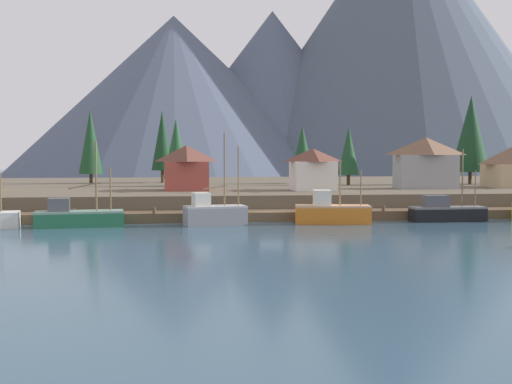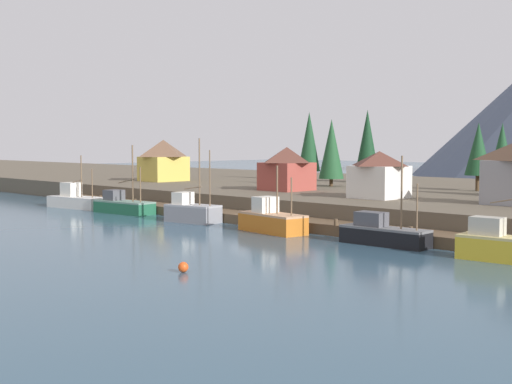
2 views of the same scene
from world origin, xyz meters
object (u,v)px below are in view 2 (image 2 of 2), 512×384
object	(u,v)px
fishing_boat_white	(77,200)
conifer_near_left	(478,149)
house_white	(379,174)
conifer_mid_right	(502,153)
house_red	(287,168)
conifer_mid_left	(331,149)
channel_buoy	(183,267)
fishing_boat_orange	(271,220)
fishing_boat_grey	(192,211)
house_yellow	(163,160)
fishing_boat_black	(383,233)
conifer_near_right	(309,142)
conifer_back_right	(367,140)
fishing_boat_green	(123,205)

from	to	relation	value
fishing_boat_white	conifer_near_left	xyz separation A→B (m)	(38.93, 34.59, 6.79)
house_white	conifer_mid_right	distance (m)	15.33
conifer_mid_right	house_red	bearing A→B (deg)	-154.84
conifer_mid_left	channel_buoy	distance (m)	54.13
fishing_boat_orange	conifer_mid_left	world-z (taller)	conifer_mid_left
channel_buoy	fishing_boat_grey	bearing A→B (deg)	139.46
house_yellow	conifer_near_left	xyz separation A→B (m)	(46.49, 14.58, 1.93)
fishing_boat_orange	conifer_mid_right	world-z (taller)	conifer_mid_right
conifer_mid_left	conifer_mid_right	world-z (taller)	conifer_mid_left
fishing_boat_black	house_red	xyz separation A→B (m)	(-26.67, 16.99, 4.36)
fishing_boat_grey	conifer_mid_left	world-z (taller)	conifer_mid_left
conifer_near_right	conifer_back_right	bearing A→B (deg)	6.34
conifer_near_right	conifer_mid_right	world-z (taller)	conifer_near_right
house_yellow	house_white	bearing A→B (deg)	-4.88
fishing_boat_green	conifer_near_left	bearing A→B (deg)	43.40
fishing_boat_green	house_yellow	bearing A→B (deg)	125.60
house_white	fishing_boat_green	bearing A→B (deg)	-149.20
fishing_boat_black	house_red	size ratio (longest dim) A/B	1.34
fishing_boat_green	fishing_boat_orange	bearing A→B (deg)	-6.44
conifer_back_right	channel_buoy	distance (m)	65.20
conifer_near_right	conifer_mid_left	distance (m)	16.35
fishing_boat_grey	conifer_near_right	world-z (taller)	conifer_near_right
house_yellow	conifer_near_right	distance (m)	23.92
fishing_boat_black	house_red	bearing A→B (deg)	145.94
conifer_mid_left	conifer_near_right	bearing A→B (deg)	141.86
house_red	conifer_near_right	size ratio (longest dim) A/B	0.53
fishing_boat_grey	house_yellow	size ratio (longest dim) A/B	1.34
conifer_mid_right	conifer_back_right	size ratio (longest dim) A/B	0.75
fishing_boat_orange	conifer_near_right	xyz separation A→B (m)	(-28.30, 38.26, 7.65)
fishing_boat_black	conifer_back_right	bearing A→B (deg)	126.09
fishing_boat_orange	house_yellow	world-z (taller)	house_yellow
house_red	conifer_back_right	distance (m)	22.38
house_red	conifer_near_right	world-z (taller)	conifer_near_right
fishing_boat_green	house_yellow	size ratio (longest dim) A/B	1.27
fishing_boat_white	fishing_boat_green	size ratio (longest dim) A/B	1.10
house_red	conifer_near_left	bearing A→B (deg)	42.81
house_yellow	channel_buoy	xyz separation A→B (m)	(53.05, -38.51, -5.54)
conifer_near_right	channel_buoy	xyz separation A→B (m)	(38.42, -57.21, -8.46)
fishing_boat_grey	conifer_near_right	size ratio (longest dim) A/B	0.81
fishing_boat_green	fishing_boat_grey	xyz separation A→B (m)	(13.23, -0.02, 0.21)
conifer_back_right	channel_buoy	bearing A→B (deg)	-64.66
fishing_boat_grey	house_yellow	xyz separation A→B (m)	(-30.97, 19.62, 4.71)
fishing_boat_orange	fishing_boat_green	bearing A→B (deg)	-172.32
fishing_boat_grey	house_red	size ratio (longest dim) A/B	1.55
house_red	conifer_mid_right	bearing A→B (deg)	25.16
fishing_boat_white	conifer_back_right	world-z (taller)	conifer_back_right
conifer_near_left	conifer_near_right	size ratio (longest dim) A/B	0.78
fishing_boat_green	channel_buoy	distance (m)	40.06
house_white	fishing_boat_black	bearing A→B (deg)	-53.90
fishing_boat_black	conifer_back_right	size ratio (longest dim) A/B	0.70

